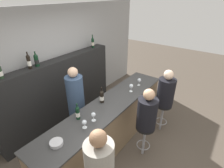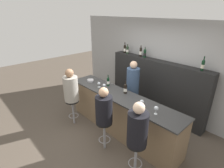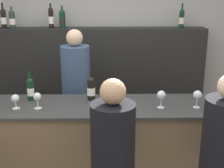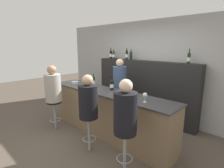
# 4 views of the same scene
# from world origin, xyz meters

# --- Properties ---
(ground_plane) EXTENTS (16.00, 16.00, 0.00)m
(ground_plane) POSITION_xyz_m (0.00, 0.00, 0.00)
(ground_plane) COLOR #4C4238
(wall_back) EXTENTS (6.40, 0.05, 2.60)m
(wall_back) POSITION_xyz_m (0.00, 1.90, 1.30)
(wall_back) COLOR #9E9E9E
(wall_back) RESTS_ON ground_plane
(bar_counter) EXTENTS (3.15, 0.63, 0.99)m
(bar_counter) POSITION_xyz_m (0.00, 0.30, 0.49)
(bar_counter) COLOR brown
(bar_counter) RESTS_ON ground_plane
(back_bar_cabinet) EXTENTS (2.96, 0.28, 1.55)m
(back_bar_cabinet) POSITION_xyz_m (0.00, 1.67, 0.78)
(back_bar_cabinet) COLOR black
(back_bar_cabinet) RESTS_ON ground_plane
(wine_bottle_counter_0) EXTENTS (0.07, 0.07, 0.29)m
(wine_bottle_counter_0) POSITION_xyz_m (-0.60, 0.45, 1.10)
(wine_bottle_counter_0) COLOR black
(wine_bottle_counter_0) RESTS_ON bar_counter
(wine_bottle_counter_1) EXTENTS (0.08, 0.08, 0.31)m
(wine_bottle_counter_1) POSITION_xyz_m (0.00, 0.45, 1.11)
(wine_bottle_counter_1) COLOR black
(wine_bottle_counter_1) RESTS_ON bar_counter
(wine_bottle_backbar_1) EXTENTS (0.08, 0.08, 0.28)m
(wine_bottle_backbar_1) POSITION_xyz_m (-1.09, 1.67, 1.67)
(wine_bottle_backbar_1) COLOR #233823
(wine_bottle_backbar_1) RESTS_ON back_bar_cabinet
(wine_bottle_backbar_2) EXTENTS (0.07, 0.07, 0.32)m
(wine_bottle_backbar_2) POSITION_xyz_m (-0.58, 1.67, 1.69)
(wine_bottle_backbar_2) COLOR black
(wine_bottle_backbar_2) RESTS_ON back_bar_cabinet
(wine_bottle_backbar_3) EXTENTS (0.08, 0.08, 0.29)m
(wine_bottle_backbar_3) POSITION_xyz_m (-0.43, 1.67, 1.67)
(wine_bottle_backbar_3) COLOR black
(wine_bottle_backbar_3) RESTS_ON back_bar_cabinet
(wine_bottle_backbar_4) EXTENTS (0.07, 0.07, 0.32)m
(wine_bottle_backbar_4) POSITION_xyz_m (1.15, 1.67, 1.68)
(wine_bottle_backbar_4) COLOR black
(wine_bottle_backbar_4) RESTS_ON back_bar_cabinet
(wine_glass_0) EXTENTS (0.07, 0.07, 0.14)m
(wine_glass_0) POSITION_xyz_m (-0.69, 0.22, 1.08)
(wine_glass_0) COLOR silver
(wine_glass_0) RESTS_ON bar_counter
(wine_glass_1) EXTENTS (0.07, 0.07, 0.15)m
(wine_glass_1) POSITION_xyz_m (-0.49, 0.22, 1.10)
(wine_glass_1) COLOR silver
(wine_glass_1) RESTS_ON bar_counter
(wine_glass_2) EXTENTS (0.08, 0.08, 0.17)m
(wine_glass_2) POSITION_xyz_m (0.66, 0.22, 1.11)
(wine_glass_2) COLOR silver
(wine_glass_2) RESTS_ON bar_counter
(wine_glass_3) EXTENTS (0.08, 0.08, 0.17)m
(wine_glass_3) POSITION_xyz_m (1.00, 0.22, 1.11)
(wine_glass_3) COLOR silver
(wine_glass_3) RESTS_ON bar_counter
(metal_bowl) EXTENTS (0.18, 0.18, 0.05)m
(metal_bowl) POSITION_xyz_m (-1.16, 0.29, 1.01)
(metal_bowl) COLOR #B7B7BC
(metal_bowl) RESTS_ON bar_counter
(guest_seated_left) EXTENTS (0.36, 0.36, 0.83)m
(guest_seated_left) POSITION_xyz_m (-1.05, -0.38, 1.04)
(guest_seated_left) COLOR gray
(guest_seated_left) RESTS_ON bar_stool_left
(bar_stool_middle) EXTENTS (0.34, 0.34, 0.69)m
(bar_stool_middle) POSITION_xyz_m (0.20, -0.38, 0.53)
(bar_stool_middle) COLOR gray
(bar_stool_middle) RESTS_ON ground_plane
(guest_seated_middle) EXTENTS (0.34, 0.34, 0.76)m
(guest_seated_middle) POSITION_xyz_m (0.20, -0.38, 1.01)
(guest_seated_middle) COLOR black
(guest_seated_middle) RESTS_ON bar_stool_middle
(bar_stool_right) EXTENTS (0.34, 0.34, 0.69)m
(bar_stool_right) POSITION_xyz_m (1.06, -0.38, 0.53)
(bar_stool_right) COLOR gray
(bar_stool_right) RESTS_ON ground_plane
(guest_seated_right) EXTENTS (0.35, 0.35, 0.79)m
(guest_seated_right) POSITION_xyz_m (1.06, -0.38, 1.02)
(guest_seated_right) COLOR black
(guest_seated_right) RESTS_ON bar_stool_right
(bartender) EXTENTS (0.33, 0.33, 1.63)m
(bartender) POSITION_xyz_m (-0.20, 0.94, 0.75)
(bartender) COLOR #334766
(bartender) RESTS_ON ground_plane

